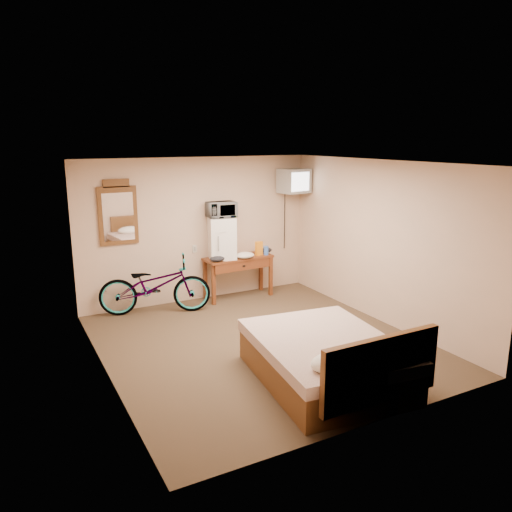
% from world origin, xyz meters
% --- Properties ---
extents(room, '(4.60, 4.64, 2.50)m').
position_xyz_m(room, '(-0.00, 0.00, 1.25)').
color(room, '#453622').
rests_on(room, ground).
extents(desk, '(1.25, 0.53, 0.75)m').
position_xyz_m(desk, '(0.65, 2.00, 0.62)').
color(desk, maroon).
rests_on(desk, floor).
extents(mini_fridge, '(0.53, 0.52, 0.73)m').
position_xyz_m(mini_fridge, '(0.35, 2.06, 1.11)').
color(mini_fridge, white).
rests_on(mini_fridge, desk).
extents(microwave, '(0.49, 0.34, 0.27)m').
position_xyz_m(microwave, '(0.35, 2.06, 1.61)').
color(microwave, white).
rests_on(microwave, mini_fridge).
extents(snack_bag, '(0.14, 0.10, 0.25)m').
position_xyz_m(snack_bag, '(1.03, 1.97, 0.88)').
color(snack_bag, orange).
rests_on(snack_bag, desk).
extents(blue_cup, '(0.09, 0.09, 0.16)m').
position_xyz_m(blue_cup, '(1.16, 1.94, 0.83)').
color(blue_cup, '#3C6CCE').
rests_on(blue_cup, desk).
extents(cloth_cream, '(0.34, 0.26, 0.11)m').
position_xyz_m(cloth_cream, '(0.70, 1.88, 0.80)').
color(cloth_cream, white).
rests_on(cloth_cream, desk).
extents(cloth_dark_a, '(0.26, 0.20, 0.10)m').
position_xyz_m(cloth_dark_a, '(0.18, 1.89, 0.80)').
color(cloth_dark_a, black).
rests_on(cloth_dark_a, desk).
extents(cloth_dark_b, '(0.20, 0.17, 0.09)m').
position_xyz_m(cloth_dark_b, '(1.25, 2.09, 0.80)').
color(cloth_dark_b, black).
rests_on(cloth_dark_b, desk).
extents(crt_television, '(0.56, 0.62, 0.44)m').
position_xyz_m(crt_television, '(1.78, 2.02, 2.05)').
color(crt_television, black).
rests_on(crt_television, room).
extents(wall_mirror, '(0.62, 0.04, 1.05)m').
position_xyz_m(wall_mirror, '(-1.37, 2.27, 1.64)').
color(wall_mirror, brown).
rests_on(wall_mirror, room).
extents(bicycle, '(1.90, 1.14, 0.94)m').
position_xyz_m(bicycle, '(-0.93, 1.91, 0.47)').
color(bicycle, black).
rests_on(bicycle, floor).
extents(bed, '(1.72, 2.14, 0.90)m').
position_xyz_m(bed, '(0.15, -1.38, 0.30)').
color(bed, brown).
rests_on(bed, floor).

